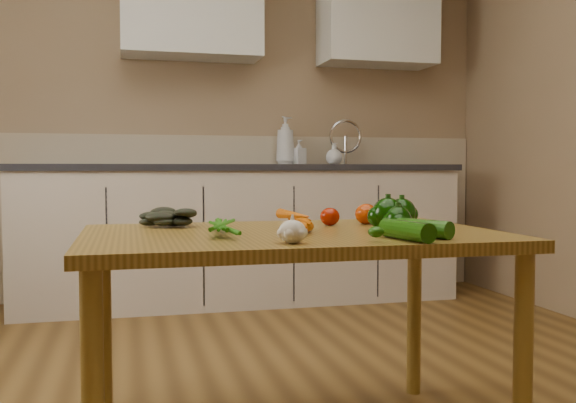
% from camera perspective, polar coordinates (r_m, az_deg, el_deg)
% --- Properties ---
extents(room, '(4.04, 5.04, 2.64)m').
position_cam_1_polar(room, '(2.21, -0.14, 12.65)').
color(room, brown).
rests_on(room, ground).
extents(counter_run, '(2.84, 0.64, 1.14)m').
position_cam_1_polar(counter_run, '(4.22, -4.04, -2.71)').
color(counter_run, beige).
rests_on(counter_run, ground).
extents(upper_cabinets, '(2.15, 0.35, 0.70)m').
position_cam_1_polar(upper_cabinets, '(4.52, -0.50, 16.75)').
color(upper_cabinets, silver).
rests_on(upper_cabinets, room).
extents(table, '(1.27, 0.82, 0.68)m').
position_cam_1_polar(table, '(2.00, 0.38, -4.84)').
color(table, olive).
rests_on(table, ground).
extents(soap_bottle_a, '(0.18, 0.18, 0.33)m').
position_cam_1_polar(soap_bottle_a, '(4.43, -0.24, 5.44)').
color(soap_bottle_a, silver).
rests_on(soap_bottle_a, counter_run).
extents(soap_bottle_b, '(0.10, 0.10, 0.17)m').
position_cam_1_polar(soap_bottle_b, '(4.44, 0.98, 4.39)').
color(soap_bottle_b, silver).
rests_on(soap_bottle_b, counter_run).
extents(soap_bottle_c, '(0.16, 0.16, 0.15)m').
position_cam_1_polar(soap_bottle_c, '(4.41, 4.12, 4.25)').
color(soap_bottle_c, silver).
rests_on(soap_bottle_c, counter_run).
extents(carrot_bunch, '(0.24, 0.18, 0.06)m').
position_cam_1_polar(carrot_bunch, '(1.96, -1.14, -1.85)').
color(carrot_bunch, '#C65704').
rests_on(carrot_bunch, table).
extents(leafy_greens, '(0.18, 0.16, 0.09)m').
position_cam_1_polar(leafy_greens, '(2.19, -10.62, -1.03)').
color(leafy_greens, black).
rests_on(leafy_greens, table).
extents(garlic_bulb, '(0.07, 0.07, 0.06)m').
position_cam_1_polar(garlic_bulb, '(1.67, 0.39, -2.70)').
color(garlic_bulb, silver).
rests_on(garlic_bulb, table).
extents(pepper_a, '(0.10, 0.10, 0.10)m').
position_cam_1_polar(pepper_a, '(2.02, 8.87, -1.18)').
color(pepper_a, black).
rests_on(pepper_a, table).
extents(pepper_b, '(0.09, 0.09, 0.09)m').
position_cam_1_polar(pepper_b, '(2.16, 10.07, -1.02)').
color(pepper_b, black).
rests_on(pepper_b, table).
extents(pepper_c, '(0.08, 0.08, 0.08)m').
position_cam_1_polar(pepper_c, '(1.96, 9.75, -1.63)').
color(pepper_c, black).
rests_on(pepper_c, table).
extents(tomato_a, '(0.07, 0.07, 0.06)m').
position_cam_1_polar(tomato_a, '(2.19, 3.74, -1.35)').
color(tomato_a, '#921402').
rests_on(tomato_a, table).
extents(tomato_b, '(0.08, 0.08, 0.07)m').
position_cam_1_polar(tomato_b, '(2.25, 6.97, -1.12)').
color(tomato_b, '#B83304').
rests_on(tomato_b, table).
extents(tomato_c, '(0.07, 0.07, 0.06)m').
position_cam_1_polar(tomato_c, '(2.25, 7.90, -1.24)').
color(tomato_c, '#B83304').
rests_on(tomato_c, table).
extents(zucchini_a, '(0.12, 0.18, 0.05)m').
position_cam_1_polar(zucchini_a, '(1.86, 11.97, -2.35)').
color(zucchini_a, '#134207').
rests_on(zucchini_a, table).
extents(zucchini_b, '(0.09, 0.20, 0.05)m').
position_cam_1_polar(zucchini_b, '(1.78, 10.49, -2.54)').
color(zucchini_b, '#134207').
rests_on(zucchini_b, table).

